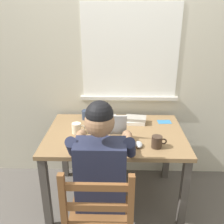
% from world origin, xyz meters
% --- Properties ---
extents(ground_plane, '(8.00, 8.00, 0.00)m').
position_xyz_m(ground_plane, '(0.00, 0.00, 0.00)').
color(ground_plane, '#56514C').
extents(back_wall, '(6.00, 0.08, 2.60)m').
position_xyz_m(back_wall, '(0.00, 0.49, 1.30)').
color(back_wall, beige).
rests_on(back_wall, ground).
extents(desk, '(1.23, 0.83, 0.74)m').
position_xyz_m(desk, '(0.00, 0.00, 0.64)').
color(desk, olive).
rests_on(desk, ground).
extents(seated_person, '(0.50, 0.60, 1.25)m').
position_xyz_m(seated_person, '(-0.09, -0.49, 0.69)').
color(seated_person, '#232842').
rests_on(seated_person, ground).
extents(wooden_chair, '(0.42, 0.42, 0.95)m').
position_xyz_m(wooden_chair, '(-0.09, -0.77, 0.47)').
color(wooden_chair, brown).
rests_on(wooden_chair, ground).
extents(laptop, '(0.33, 0.31, 0.22)m').
position_xyz_m(laptop, '(-0.07, -0.19, 0.79)').
color(laptop, '#ADAFB2').
rests_on(laptop, desk).
extents(computer_mouse, '(0.06, 0.10, 0.03)m').
position_xyz_m(computer_mouse, '(0.19, -0.24, 0.75)').
color(computer_mouse, '#ADAFB2').
rests_on(computer_mouse, desk).
extents(coffee_mug_white, '(0.12, 0.08, 0.09)m').
position_xyz_m(coffee_mug_white, '(-0.34, -0.01, 0.78)').
color(coffee_mug_white, beige).
rests_on(coffee_mug_white, desk).
extents(coffee_mug_dark, '(0.12, 0.08, 0.09)m').
position_xyz_m(coffee_mug_dark, '(-0.29, 0.29, 0.78)').
color(coffee_mug_dark, '#2D384C').
rests_on(coffee_mug_dark, desk).
extents(coffee_mug_spare, '(0.12, 0.08, 0.10)m').
position_xyz_m(coffee_mug_spare, '(0.34, -0.25, 0.79)').
color(coffee_mug_spare, '#38281E').
rests_on(coffee_mug_spare, desk).
extents(book_stack_main, '(0.21, 0.15, 0.06)m').
position_xyz_m(book_stack_main, '(0.20, 0.21, 0.77)').
color(book_stack_main, white).
rests_on(book_stack_main, desk).
extents(book_stack_side, '(0.21, 0.15, 0.05)m').
position_xyz_m(book_stack_side, '(-0.10, 0.23, 0.77)').
color(book_stack_side, '#38844C').
rests_on(book_stack_side, desk).
extents(paper_pile_near_laptop, '(0.24, 0.21, 0.01)m').
position_xyz_m(paper_pile_near_laptop, '(0.07, 0.27, 0.74)').
color(paper_pile_near_laptop, silver).
rests_on(paper_pile_near_laptop, desk).
extents(paper_pile_back_corner, '(0.25, 0.24, 0.01)m').
position_xyz_m(paper_pile_back_corner, '(-0.17, 0.25, 0.74)').
color(paper_pile_back_corner, white).
rests_on(paper_pile_back_corner, desk).
extents(landscape_photo_print, '(0.14, 0.10, 0.00)m').
position_xyz_m(landscape_photo_print, '(0.48, 0.24, 0.74)').
color(landscape_photo_print, teal).
rests_on(landscape_photo_print, desk).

